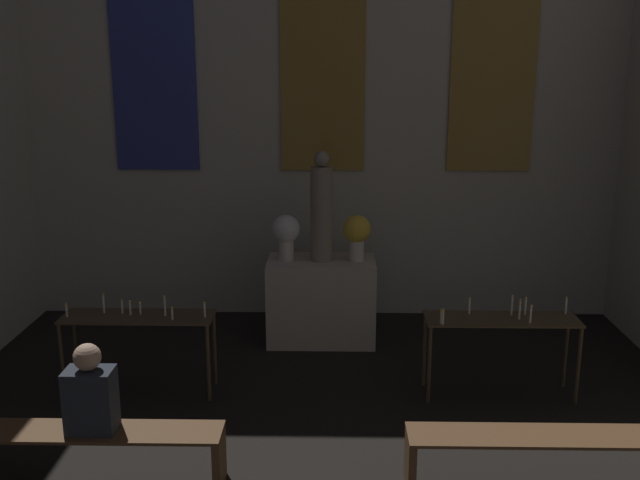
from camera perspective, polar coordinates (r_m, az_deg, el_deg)
The scene contains 10 objects.
wall_back at distance 8.80m, azimuth 0.23°, elevation 12.68°, with size 7.48×0.16×5.83m.
altar at distance 8.24m, azimuth 0.11°, elevation -4.86°, with size 1.23×0.68×0.97m.
statue at distance 7.96m, azimuth 0.11°, elevation 2.40°, with size 0.25×0.25×1.24m.
flower_vase_left at distance 8.04m, azimuth -2.74°, elevation 0.60°, with size 0.32×0.32×0.52m.
flower_vase_right at distance 8.02m, azimuth 2.96°, elevation 0.58°, with size 0.32×0.32×0.52m.
candle_rack_left at distance 7.13m, azimuth -14.35°, elevation -6.64°, with size 1.45×0.43×0.99m.
candle_rack_right at distance 7.06m, azimuth 14.30°, elevation -6.83°, with size 1.45×0.43×0.99m.
pew_back_left at distance 5.92m, azimuth -19.02°, elevation -15.15°, with size 2.25×0.36×0.45m.
pew_back_right at distance 5.84m, azimuth 18.45°, elevation -15.54°, with size 2.25×0.36×0.45m.
person_seated at distance 5.69m, azimuth -17.91°, elevation -11.59°, with size 0.36×0.24×0.70m.
Camera 1 is at (0.13, 1.94, 3.14)m, focal length 40.00 mm.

